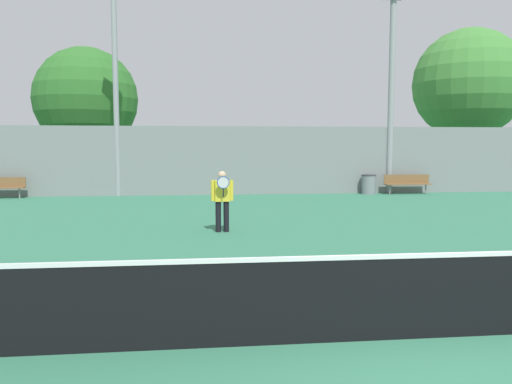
{
  "coord_description": "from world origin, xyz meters",
  "views": [
    {
      "loc": [
        -2.49,
        -5.23,
        2.18
      ],
      "look_at": [
        -0.99,
        8.42,
        0.89
      ],
      "focal_mm": 35.0,
      "sensor_mm": 36.0,
      "label": 1
    }
  ],
  "objects_px": {
    "tennis_player": "(222,198)",
    "trash_bin": "(369,184)",
    "light_pole_far_right": "(115,43)",
    "tree_green_tall": "(86,99)",
    "tennis_net": "(425,295)",
    "tree_green_broad": "(468,84)",
    "bench_courtside_near": "(407,182)",
    "light_pole_near_left": "(392,77)"
  },
  "relations": [
    {
      "from": "bench_courtside_near",
      "to": "light_pole_far_right",
      "type": "relative_size",
      "value": 0.19
    },
    {
      "from": "bench_courtside_near",
      "to": "tennis_player",
      "type": "bearing_deg",
      "value": -134.12
    },
    {
      "from": "bench_courtside_near",
      "to": "trash_bin",
      "type": "xyz_separation_m",
      "value": [
        -1.72,
        0.16,
        -0.1
      ]
    },
    {
      "from": "tennis_net",
      "to": "tennis_player",
      "type": "xyz_separation_m",
      "value": [
        -1.97,
        7.21,
        0.37
      ]
    },
    {
      "from": "tennis_player",
      "to": "light_pole_near_left",
      "type": "relative_size",
      "value": 0.17
    },
    {
      "from": "tennis_net",
      "to": "trash_bin",
      "type": "distance_m",
      "value": 17.03
    },
    {
      "from": "tennis_net",
      "to": "trash_bin",
      "type": "bearing_deg",
      "value": 73.08
    },
    {
      "from": "bench_courtside_near",
      "to": "tree_green_broad",
      "type": "bearing_deg",
      "value": 43.12
    },
    {
      "from": "light_pole_near_left",
      "to": "light_pole_far_right",
      "type": "distance_m",
      "value": 12.15
    },
    {
      "from": "light_pole_far_right",
      "to": "tennis_player",
      "type": "bearing_deg",
      "value": -66.77
    },
    {
      "from": "tennis_net",
      "to": "tree_green_broad",
      "type": "relative_size",
      "value": 1.38
    },
    {
      "from": "tree_green_tall",
      "to": "tennis_player",
      "type": "bearing_deg",
      "value": -67.05
    },
    {
      "from": "light_pole_near_left",
      "to": "light_pole_far_right",
      "type": "relative_size",
      "value": 0.82
    },
    {
      "from": "light_pole_far_right",
      "to": "tree_green_tall",
      "type": "distance_m",
      "value": 7.01
    },
    {
      "from": "tree_green_tall",
      "to": "tree_green_broad",
      "type": "height_order",
      "value": "tree_green_broad"
    },
    {
      "from": "trash_bin",
      "to": "bench_courtside_near",
      "type": "bearing_deg",
      "value": -5.27
    },
    {
      "from": "tree_green_tall",
      "to": "tree_green_broad",
      "type": "relative_size",
      "value": 0.87
    },
    {
      "from": "bench_courtside_near",
      "to": "trash_bin",
      "type": "height_order",
      "value": "trash_bin"
    },
    {
      "from": "tree_green_tall",
      "to": "bench_courtside_near",
      "type": "bearing_deg",
      "value": -24.06
    },
    {
      "from": "light_pole_near_left",
      "to": "light_pole_far_right",
      "type": "xyz_separation_m",
      "value": [
        -12.08,
        0.09,
        1.26
      ]
    },
    {
      "from": "light_pole_far_right",
      "to": "tree_green_tall",
      "type": "height_order",
      "value": "light_pole_far_right"
    },
    {
      "from": "tree_green_broad",
      "to": "tennis_player",
      "type": "bearing_deg",
      "value": -135.17
    },
    {
      "from": "light_pole_near_left",
      "to": "tree_green_tall",
      "type": "xyz_separation_m",
      "value": [
        -14.68,
        6.34,
        -0.55
      ]
    },
    {
      "from": "tennis_net",
      "to": "tree_green_broad",
      "type": "xyz_separation_m",
      "value": [
        12.3,
        21.4,
        5.05
      ]
    },
    {
      "from": "bench_courtside_near",
      "to": "tree_green_tall",
      "type": "height_order",
      "value": "tree_green_tall"
    },
    {
      "from": "light_pole_far_right",
      "to": "tree_green_tall",
      "type": "xyz_separation_m",
      "value": [
        -2.59,
        6.25,
        -1.82
      ]
    },
    {
      "from": "tennis_net",
      "to": "light_pole_far_right",
      "type": "distance_m",
      "value": 18.77
    },
    {
      "from": "tennis_net",
      "to": "tree_green_tall",
      "type": "height_order",
      "value": "tree_green_tall"
    },
    {
      "from": "tennis_net",
      "to": "light_pole_far_right",
      "type": "bearing_deg",
      "value": 109.91
    },
    {
      "from": "trash_bin",
      "to": "tree_green_tall",
      "type": "height_order",
      "value": "tree_green_tall"
    },
    {
      "from": "tennis_player",
      "to": "trash_bin",
      "type": "xyz_separation_m",
      "value": [
        6.93,
        9.08,
        -0.43
      ]
    },
    {
      "from": "tennis_net",
      "to": "bench_courtside_near",
      "type": "height_order",
      "value": "tennis_net"
    },
    {
      "from": "tennis_net",
      "to": "trash_bin",
      "type": "xyz_separation_m",
      "value": [
        4.96,
        16.29,
        -0.06
      ]
    },
    {
      "from": "bench_courtside_near",
      "to": "light_pole_near_left",
      "type": "height_order",
      "value": "light_pole_near_left"
    },
    {
      "from": "light_pole_far_right",
      "to": "tennis_net",
      "type": "bearing_deg",
      "value": -70.09
    },
    {
      "from": "tennis_player",
      "to": "light_pole_far_right",
      "type": "xyz_separation_m",
      "value": [
        -4.08,
        9.52,
        5.61
      ]
    },
    {
      "from": "bench_courtside_near",
      "to": "tree_green_broad",
      "type": "distance_m",
      "value": 9.19
    },
    {
      "from": "light_pole_near_left",
      "to": "tree_green_tall",
      "type": "relative_size",
      "value": 1.2
    },
    {
      "from": "light_pole_far_right",
      "to": "trash_bin",
      "type": "distance_m",
      "value": 12.57
    },
    {
      "from": "trash_bin",
      "to": "tree_green_broad",
      "type": "bearing_deg",
      "value": 34.81
    },
    {
      "from": "tennis_net",
      "to": "trash_bin",
      "type": "relative_size",
      "value": 13.73
    },
    {
      "from": "bench_courtside_near",
      "to": "light_pole_far_right",
      "type": "height_order",
      "value": "light_pole_far_right"
    }
  ]
}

